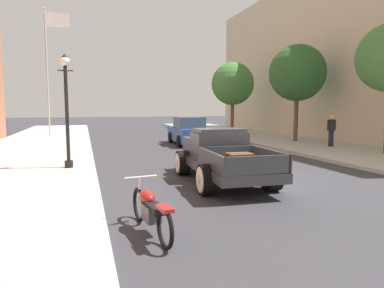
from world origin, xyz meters
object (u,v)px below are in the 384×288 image
(hotrod_truck_gunmetal, at_px, (220,156))
(car_background_blue, at_px, (189,132))
(street_tree_second, at_px, (297,73))
(flagpole, at_px, (50,58))
(street_tree_third, at_px, (233,84))
(motorcycle_parked, at_px, (150,209))
(pedestrian_sidewalk_right, at_px, (331,129))
(street_lamp_near, at_px, (66,102))

(hotrod_truck_gunmetal, xyz_separation_m, car_background_blue, (2.02, 9.87, 0.01))
(car_background_blue, height_order, street_tree_second, street_tree_second)
(flagpole, relative_size, street_tree_second, 1.57)
(car_background_blue, distance_m, street_tree_third, 8.76)
(hotrod_truck_gunmetal, xyz_separation_m, street_tree_third, (7.52, 15.85, 3.30))
(motorcycle_parked, distance_m, street_tree_third, 22.46)
(car_background_blue, height_order, pedestrian_sidewalk_right, pedestrian_sidewalk_right)
(hotrod_truck_gunmetal, xyz_separation_m, motorcycle_parked, (-2.83, -3.75, -0.31))
(hotrod_truck_gunmetal, relative_size, pedestrian_sidewalk_right, 3.04)
(street_tree_second, bearing_deg, car_background_blue, 168.76)
(pedestrian_sidewalk_right, distance_m, street_tree_third, 10.88)
(street_tree_second, distance_m, street_tree_third, 7.33)
(motorcycle_parked, height_order, street_tree_second, street_tree_second)
(pedestrian_sidewalk_right, height_order, street_lamp_near, street_lamp_near)
(hotrod_truck_gunmetal, xyz_separation_m, street_lamp_near, (-4.44, 2.84, 1.63))
(street_tree_third, bearing_deg, street_tree_second, -82.22)
(hotrod_truck_gunmetal, bearing_deg, street_tree_third, 64.62)
(street_lamp_near, bearing_deg, street_tree_second, 23.94)
(street_tree_second, bearing_deg, motorcycle_parked, -132.59)
(car_background_blue, bearing_deg, hotrod_truck_gunmetal, -101.57)
(flagpole, xyz_separation_m, street_tree_second, (14.62, -9.23, -1.51))
(hotrod_truck_gunmetal, distance_m, street_lamp_near, 5.51)
(motorcycle_parked, distance_m, flagpole, 22.46)
(pedestrian_sidewalk_right, relative_size, street_tree_third, 0.29)
(hotrod_truck_gunmetal, bearing_deg, street_tree_second, 45.25)
(motorcycle_parked, distance_m, car_background_blue, 14.47)
(motorcycle_parked, bearing_deg, street_tree_third, 62.16)
(street_lamp_near, bearing_deg, car_background_blue, 47.46)
(pedestrian_sidewalk_right, bearing_deg, street_tree_third, 95.60)
(car_background_blue, xyz_separation_m, street_lamp_near, (-6.46, -7.04, 1.62))
(flagpole, xyz_separation_m, street_tree_third, (13.63, -1.97, -1.71))
(motorcycle_parked, bearing_deg, hotrod_truck_gunmetal, 52.96)
(hotrod_truck_gunmetal, height_order, street_tree_third, street_tree_third)
(motorcycle_parked, xyz_separation_m, pedestrian_sidewalk_right, (11.37, 9.18, 0.64))
(pedestrian_sidewalk_right, distance_m, street_tree_second, 4.48)
(pedestrian_sidewalk_right, xyz_separation_m, street_tree_second, (-0.03, 3.16, 3.17))
(pedestrian_sidewalk_right, height_order, flagpole, flagpole)
(street_lamp_near, distance_m, flagpole, 15.45)
(street_lamp_near, relative_size, street_tree_second, 0.66)
(flagpole, distance_m, street_tree_second, 17.36)
(hotrod_truck_gunmetal, relative_size, street_tree_third, 0.89)
(pedestrian_sidewalk_right, distance_m, flagpole, 19.75)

